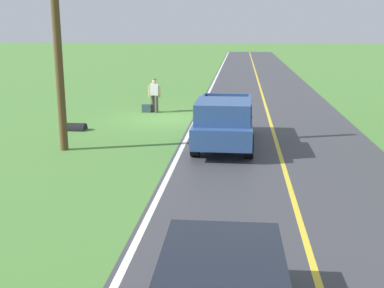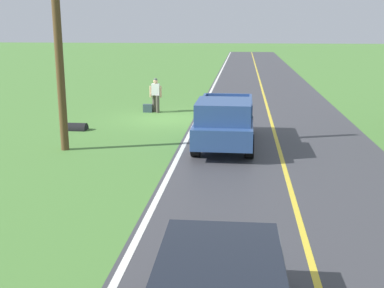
# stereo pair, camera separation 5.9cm
# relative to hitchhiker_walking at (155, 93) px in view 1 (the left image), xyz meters

# --- Properties ---
(ground_plane) EXTENTS (200.00, 200.00, 0.00)m
(ground_plane) POSITION_rel_hitchhiker_walking_xyz_m (-0.91, 1.76, -0.98)
(ground_plane) COLOR #4C7F38
(road_surface) EXTENTS (7.30, 120.00, 0.00)m
(road_surface) POSITION_rel_hitchhiker_walking_xyz_m (-5.73, 1.76, -0.98)
(road_surface) COLOR #3D3D42
(road_surface) RESTS_ON ground
(lane_edge_line) EXTENTS (0.16, 117.60, 0.00)m
(lane_edge_line) POSITION_rel_hitchhiker_walking_xyz_m (-2.26, 1.76, -0.98)
(lane_edge_line) COLOR silver
(lane_edge_line) RESTS_ON ground
(lane_centre_line) EXTENTS (0.14, 117.60, 0.00)m
(lane_centre_line) POSITION_rel_hitchhiker_walking_xyz_m (-5.73, 1.76, -0.98)
(lane_centre_line) COLOR gold
(lane_centre_line) RESTS_ON ground
(hitchhiker_walking) EXTENTS (0.62, 0.51, 1.75)m
(hitchhiker_walking) POSITION_rel_hitchhiker_walking_xyz_m (0.00, 0.00, 0.00)
(hitchhiker_walking) COLOR #4C473D
(hitchhiker_walking) RESTS_ON ground
(suitcase_carried) EXTENTS (0.47, 0.21, 0.42)m
(suitcase_carried) POSITION_rel_hitchhiker_walking_xyz_m (0.42, 0.09, -0.77)
(suitcase_carried) COLOR #384C56
(suitcase_carried) RESTS_ON ground
(pickup_truck_passing) EXTENTS (2.12, 5.41, 1.82)m
(pickup_truck_passing) POSITION_rel_hitchhiker_walking_xyz_m (-3.76, 6.81, -0.01)
(pickup_truck_passing) COLOR #2D4C84
(pickup_truck_passing) RESTS_ON ground
(utility_pole_roadside) EXTENTS (0.28, 0.28, 8.74)m
(utility_pole_roadside) POSITION_rel_hitchhiker_walking_xyz_m (1.88, 7.84, 3.39)
(utility_pole_roadside) COLOR brown
(utility_pole_roadside) RESTS_ON ground
(drainage_culvert) EXTENTS (0.80, 0.60, 0.60)m
(drainage_culvert) POSITION_rel_hitchhiker_walking_xyz_m (2.57, 4.58, -0.98)
(drainage_culvert) COLOR black
(drainage_culvert) RESTS_ON ground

